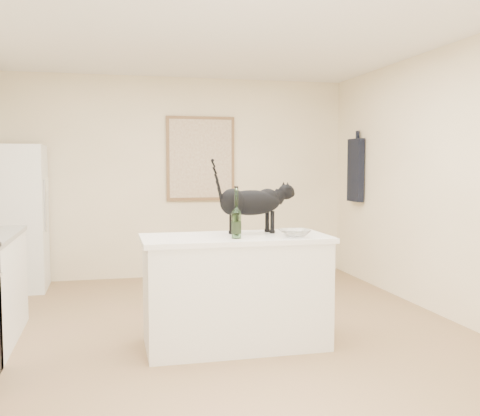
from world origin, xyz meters
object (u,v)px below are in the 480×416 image
(fridge, at_px, (15,218))
(black_cat, at_px, (251,206))
(glass_bowl, at_px, (295,233))
(wine_bottle, at_px, (236,216))

(fridge, bearing_deg, black_cat, -47.84)
(fridge, xyz_separation_m, glass_bowl, (2.49, -2.73, 0.08))
(wine_bottle, bearing_deg, fridge, 126.85)
(glass_bowl, bearing_deg, wine_bottle, 176.91)
(wine_bottle, bearing_deg, black_cat, 55.20)
(fridge, xyz_separation_m, black_cat, (2.21, -2.44, 0.28))
(black_cat, bearing_deg, wine_bottle, -134.67)
(fridge, height_order, wine_bottle, fridge)
(glass_bowl, bearing_deg, fridge, 132.42)
(black_cat, xyz_separation_m, wine_bottle, (-0.18, -0.26, -0.05))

